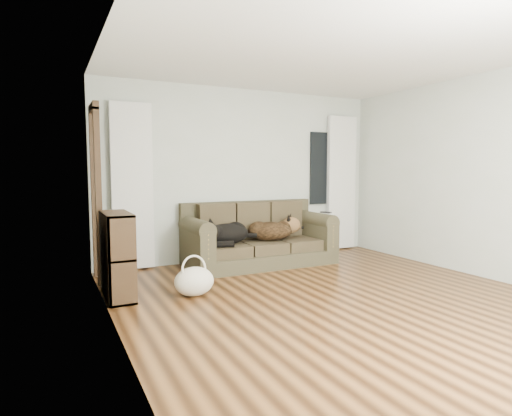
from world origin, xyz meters
name	(u,v)px	position (x,y,z in m)	size (l,w,h in m)	color
floor	(343,302)	(0.00, 0.00, 0.00)	(5.00, 5.00, 0.00)	black
ceiling	(348,46)	(0.00, 0.00, 2.60)	(5.00, 5.00, 0.00)	white
wall_back	(244,175)	(0.00, 2.50, 1.30)	(4.50, 0.04, 2.60)	beige
wall_left	(116,180)	(-2.25, 0.00, 1.30)	(0.04, 5.00, 2.60)	beige
wall_right	(490,176)	(2.25, 0.00, 1.30)	(0.04, 5.00, 2.60)	beige
curtain_left	(132,187)	(-1.70, 2.42, 1.15)	(0.55, 0.08, 2.25)	silver
curtain_right	(341,183)	(1.80, 2.42, 1.15)	(0.55, 0.08, 2.25)	silver
window_pane	(323,168)	(1.45, 2.47, 1.40)	(0.50, 0.03, 1.20)	black
door_casing	(96,196)	(-2.20, 2.05, 1.05)	(0.07, 0.60, 2.10)	#2F2011
sofa	(260,234)	(0.01, 1.97, 0.45)	(2.13, 0.92, 0.87)	#35331D
dog_black_lab	(225,235)	(-0.55, 1.94, 0.48)	(0.69, 0.48, 0.29)	black
dog_shepherd	(272,230)	(0.20, 1.94, 0.49)	(0.68, 0.48, 0.30)	black
tv_remote	(326,212)	(1.06, 1.82, 0.73)	(0.05, 0.18, 0.02)	black
tote_bag	(194,281)	(-1.34, 0.89, 0.16)	(0.44, 0.34, 0.32)	beige
bookshelf	(117,252)	(-2.09, 1.21, 0.50)	(0.28, 0.74, 0.92)	#2F2011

